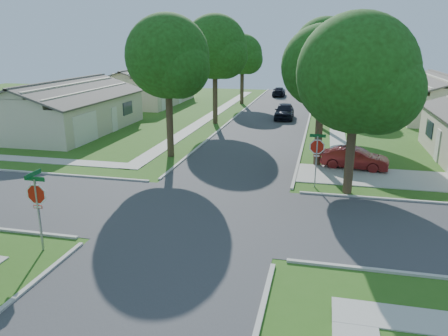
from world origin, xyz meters
TOP-DOWN VIEW (x-y plane):
  - ground at (0.00, 0.00)m, footprint 100.00×100.00m
  - road_ns at (0.00, 0.00)m, footprint 7.00×100.00m
  - sidewalk_ne at (6.10, 26.00)m, footprint 1.20×40.00m
  - sidewalk_nw at (-6.10, 26.00)m, footprint 1.20×40.00m
  - driveway at (7.90, 7.10)m, footprint 8.80×3.60m
  - stop_sign_sw at (-4.70, -4.70)m, footprint 1.05×0.80m
  - stop_sign_ne at (4.70, 4.70)m, footprint 1.05×0.80m
  - tree_e_near at (4.75, 9.01)m, footprint 4.97×4.80m
  - tree_e_mid at (4.76, 21.01)m, footprint 5.59×5.40m
  - tree_e_far at (4.75, 34.01)m, footprint 5.17×5.00m
  - tree_w_near at (-4.64, 9.01)m, footprint 5.38×5.20m
  - tree_w_mid at (-4.64, 21.01)m, footprint 5.80×5.60m
  - tree_w_far at (-4.65, 34.01)m, footprint 4.76×4.60m
  - tree_ne_corner at (6.36, 4.21)m, footprint 5.80×5.60m
  - house_ne_far at (15.99, 29.00)m, footprint 8.42×13.60m
  - house_nw_near at (-15.99, 15.00)m, footprint 8.42×13.60m
  - house_nw_far at (-15.99, 32.00)m, footprint 8.42×13.60m
  - car_driveway at (6.87, 8.70)m, footprint 4.01×1.96m
  - car_curb_east at (1.20, 24.86)m, footprint 1.89×4.44m
  - car_curb_west at (-1.20, 42.38)m, footprint 1.94×4.27m

SIDE VIEW (x-z plane):
  - ground at x=0.00m, z-range 0.00..0.00m
  - road_ns at x=0.00m, z-range -0.01..0.01m
  - sidewalk_ne at x=6.10m, z-range 0.00..0.04m
  - sidewalk_nw at x=-6.10m, z-range 0.00..0.04m
  - driveway at x=7.90m, z-range 0.00..0.05m
  - car_curb_west at x=-1.20m, z-range 0.00..1.21m
  - car_driveway at x=6.87m, z-range 0.00..1.26m
  - car_curb_east at x=1.20m, z-range 0.00..1.49m
  - house_ne_far at x=15.99m, z-range -0.60..3.63m
  - house_nw_near at x=-15.99m, z-range -0.60..3.63m
  - house_nw_far at x=-15.99m, z-range -0.60..3.63m
  - stop_sign_sw at x=-4.70m, z-range 0.54..3.52m
  - stop_sign_ne at x=4.70m, z-range 0.54..3.52m
  - tree_w_far at x=-4.65m, z-range 1.49..9.52m
  - tree_ne_corner at x=6.36m, z-range 1.26..9.92m
  - tree_e_near at x=4.75m, z-range 1.50..9.78m
  - tree_e_far at x=4.75m, z-range 1.62..10.34m
  - tree_w_near at x=-4.64m, z-range 1.63..10.60m
  - tree_e_mid at x=4.76m, z-range 1.64..10.86m
  - tree_w_mid at x=-4.64m, z-range 1.71..11.27m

